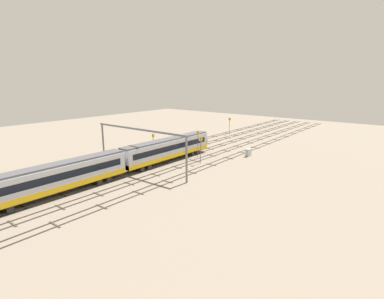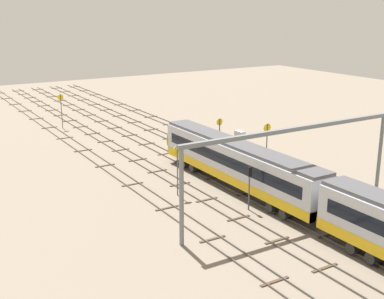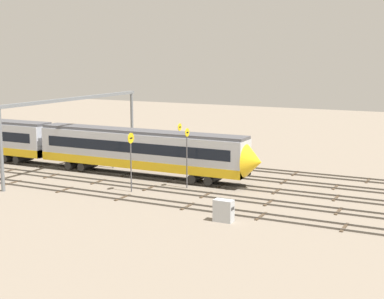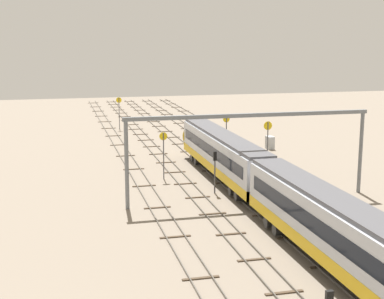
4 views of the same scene
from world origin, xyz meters
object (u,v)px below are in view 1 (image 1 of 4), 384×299
at_px(train, 58,178).
at_px(relay_cabinet, 248,152).
at_px(speed_sign_mid_trackside, 198,141).
at_px(speed_sign_distant_end, 200,146).
at_px(speed_sign_far_trackside, 153,142).
at_px(overhead_gantry, 139,138).
at_px(signal_light_trackside_approach, 143,152).
at_px(speed_sign_near_foreground, 229,124).

distance_m(train, relay_cabinet, 40.35).
xyz_separation_m(speed_sign_mid_trackside, speed_sign_distant_end, (-4.01, -3.67, 0.04)).
bearing_deg(speed_sign_far_trackside, speed_sign_mid_trackside, -58.05).
bearing_deg(speed_sign_mid_trackside, speed_sign_far_trackside, 121.95).
xyz_separation_m(train, overhead_gantry, (16.11, -0.16, 3.76)).
xyz_separation_m(speed_sign_far_trackside, signal_light_trackside_approach, (-6.59, -3.78, -0.52)).
distance_m(speed_sign_mid_trackside, speed_sign_distant_end, 5.43).
distance_m(signal_light_trackside_approach, relay_cabinet, 23.81).
distance_m(overhead_gantry, speed_sign_near_foreground, 44.83).
height_order(speed_sign_mid_trackside, speed_sign_distant_end, speed_sign_mid_trackside).
xyz_separation_m(train, speed_sign_mid_trackside, (31.13, -2.55, 0.99)).
height_order(overhead_gantry, speed_sign_far_trackside, overhead_gantry).
xyz_separation_m(speed_sign_mid_trackside, speed_sign_far_trackside, (-5.37, 8.61, -0.40)).
bearing_deg(overhead_gantry, relay_cabinet, -25.91).
bearing_deg(overhead_gantry, train, 179.45).
bearing_deg(signal_light_trackside_approach, speed_sign_distant_end, -46.92).
xyz_separation_m(overhead_gantry, signal_light_trackside_approach, (3.06, 2.44, -3.68)).
bearing_deg(speed_sign_distant_end, signal_light_trackside_approach, 133.08).
distance_m(speed_sign_far_trackside, relay_cabinet, 21.69).
bearing_deg(speed_sign_far_trackside, relay_cabinet, -52.98).
height_order(train, overhead_gantry, overhead_gantry).
bearing_deg(speed_sign_near_foreground, speed_sign_far_trackside, -178.61).
xyz_separation_m(speed_sign_mid_trackside, signal_light_trackside_approach, (-11.96, 4.84, -0.91)).
distance_m(overhead_gantry, speed_sign_mid_trackside, 15.46).
distance_m(speed_sign_near_foreground, speed_sign_far_trackside, 34.54).
distance_m(speed_sign_near_foreground, speed_sign_distant_end, 35.66).
xyz_separation_m(speed_sign_distant_end, relay_cabinet, (11.61, -4.93, -2.81)).
bearing_deg(speed_sign_near_foreground, relay_cabinet, -140.06).
bearing_deg(speed_sign_mid_trackside, signal_light_trackside_approach, 157.99).
distance_m(speed_sign_mid_trackside, speed_sign_far_trackside, 10.16).
bearing_deg(speed_sign_distant_end, train, 167.08).
bearing_deg(signal_light_trackside_approach, train, -173.20).
height_order(speed_sign_far_trackside, signal_light_trackside_approach, speed_sign_far_trackside).
relative_size(speed_sign_near_foreground, speed_sign_mid_trackside, 0.91).
height_order(train, speed_sign_far_trackside, speed_sign_far_trackside).
bearing_deg(speed_sign_mid_trackside, speed_sign_near_foreground, 17.96).
height_order(speed_sign_mid_trackside, signal_light_trackside_approach, speed_sign_mid_trackside).
height_order(signal_light_trackside_approach, relay_cabinet, signal_light_trackside_approach).
bearing_deg(signal_light_trackside_approach, speed_sign_near_foreground, 6.40).
bearing_deg(relay_cabinet, speed_sign_far_trackside, 127.02).
distance_m(overhead_gantry, relay_cabinet, 25.76).
distance_m(train, speed_sign_mid_trackside, 31.25).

